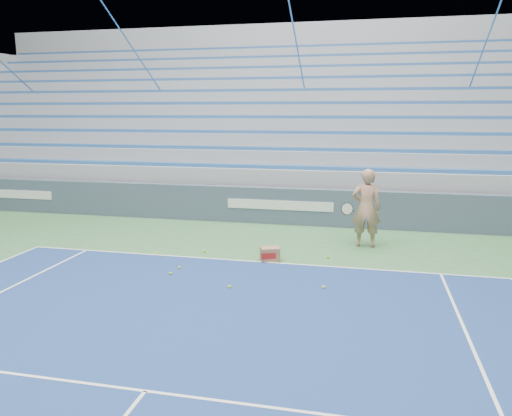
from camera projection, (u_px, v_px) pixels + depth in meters
The scene contains 11 objects.
sponsor_barrier at pixel (281, 206), 15.05m from camera, with size 30.00×0.32×1.10m.
bleachers at pixel (305, 136), 20.18m from camera, with size 31.00×9.15×7.30m.
tennis_player at pixel (366, 208), 12.41m from camera, with size 0.97×0.86×1.98m.
ball_box at pixel (270, 254), 11.36m from camera, with size 0.50×0.45×0.31m.
tennis_ball_0 at pixel (156, 253), 11.89m from camera, with size 0.07×0.07×0.07m, color #C4DE2D.
tennis_ball_1 at pixel (328, 257), 11.59m from camera, with size 0.07×0.07×0.07m, color #C4DE2D.
tennis_ball_2 at pixel (205, 251), 12.06m from camera, with size 0.07×0.07×0.07m, color #C4DE2D.
tennis_ball_3 at pixel (179, 268), 10.78m from camera, with size 0.07×0.07×0.07m, color #C4DE2D.
tennis_ball_4 at pixel (324, 287), 9.59m from camera, with size 0.07×0.07×0.07m, color #C4DE2D.
tennis_ball_5 at pixel (229, 287), 9.61m from camera, with size 0.07×0.07×0.07m, color #C4DE2D.
tennis_ball_6 at pixel (171, 273), 10.40m from camera, with size 0.07×0.07×0.07m, color #C4DE2D.
Camera 1 is at (2.54, 1.30, 3.37)m, focal length 35.00 mm.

